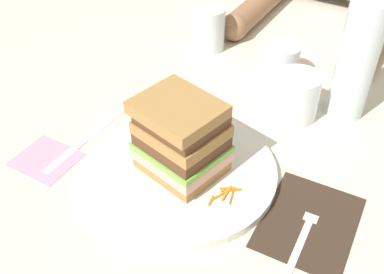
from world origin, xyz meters
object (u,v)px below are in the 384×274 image
at_px(juice_glass, 296,98).
at_px(fork, 305,232).
at_px(empty_tumbler_1, 208,29).
at_px(empty_tumbler_0, 281,62).
at_px(sandwich, 181,138).
at_px(napkin_pink, 46,159).
at_px(water_bottle, 359,52).
at_px(napkin_dark, 309,222).
at_px(knife, 84,140).
at_px(main_plate, 182,171).

bearing_deg(juice_glass, fork, -65.65).
bearing_deg(empty_tumbler_1, empty_tumbler_0, -9.31).
bearing_deg(sandwich, empty_tumbler_1, 113.40).
xyz_separation_m(fork, juice_glass, (-0.11, 0.25, 0.03)).
bearing_deg(napkin_pink, empty_tumbler_1, 84.12).
distance_m(juice_glass, empty_tumbler_1, 0.29).
relative_size(water_bottle, empty_tumbler_1, 2.94).
distance_m(juice_glass, water_bottle, 0.13).
relative_size(sandwich, napkin_dark, 0.87).
bearing_deg(empty_tumbler_0, empty_tumbler_1, 170.69).
bearing_deg(juice_glass, empty_tumbler_1, 151.80).
relative_size(sandwich, knife, 0.71).
distance_m(main_plate, napkin_dark, 0.21).
xyz_separation_m(sandwich, fork, (0.21, -0.01, -0.07)).
relative_size(napkin_dark, water_bottle, 0.59).
xyz_separation_m(sandwich, water_bottle, (0.17, 0.29, 0.05)).
bearing_deg(knife, sandwich, 4.60).
bearing_deg(empty_tumbler_0, juice_glass, -55.81).
bearing_deg(sandwich, knife, -175.40).
bearing_deg(empty_tumbler_0, sandwich, -93.66).
bearing_deg(napkin_pink, fork, 9.81).
height_order(water_bottle, napkin_pink, water_bottle).
relative_size(main_plate, sandwich, 2.09).
distance_m(main_plate, water_bottle, 0.36).
xyz_separation_m(napkin_dark, empty_tumbler_1, (-0.37, 0.36, 0.05)).
distance_m(napkin_dark, napkin_pink, 0.42).
relative_size(napkin_dark, fork, 0.97).
relative_size(main_plate, water_bottle, 1.07).
relative_size(main_plate, juice_glass, 3.50).
bearing_deg(main_plate, water_bottle, 59.83).
bearing_deg(water_bottle, knife, -139.25).
bearing_deg(fork, empty_tumbler_1, 133.70).
bearing_deg(napkin_dark, main_plate, -177.42).
relative_size(sandwich, water_bottle, 0.51).
bearing_deg(fork, knife, -179.65).
bearing_deg(sandwich, napkin_pink, -157.93).
relative_size(napkin_dark, empty_tumbler_1, 1.73).
bearing_deg(main_plate, napkin_dark, 2.58).
distance_m(main_plate, empty_tumbler_0, 0.34).
height_order(juice_glass, empty_tumbler_1, empty_tumbler_1).
bearing_deg(napkin_pink, knife, 72.70).
xyz_separation_m(napkin_dark, water_bottle, (-0.04, 0.28, 0.12)).
bearing_deg(knife, empty_tumbler_1, 86.24).
height_order(knife, water_bottle, water_bottle).
height_order(main_plate, napkin_pink, main_plate).
bearing_deg(empty_tumbler_1, napkin_pink, -95.88).
height_order(fork, empty_tumbler_0, empty_tumbler_0).
xyz_separation_m(knife, water_bottle, (0.36, 0.31, 0.12)).
height_order(juice_glass, napkin_pink, juice_glass).
relative_size(sandwich, juice_glass, 1.67).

